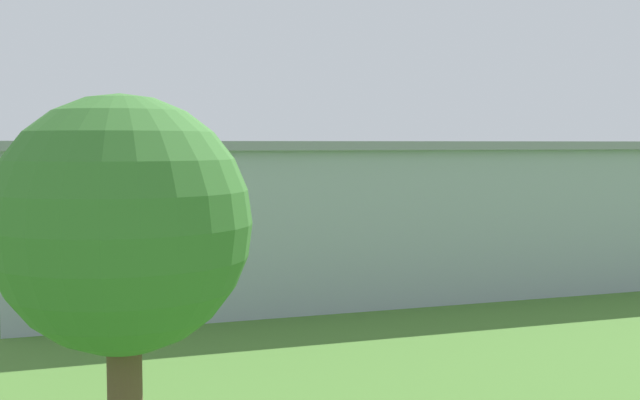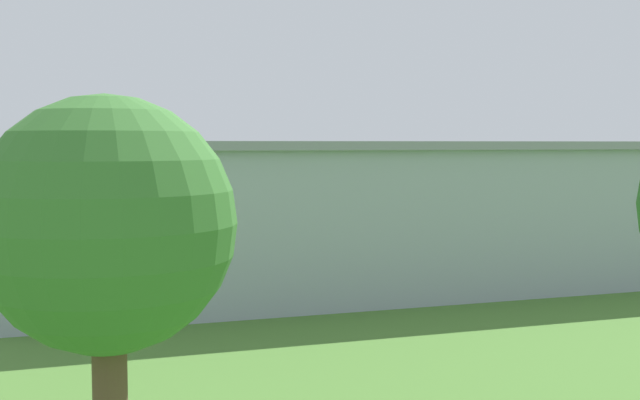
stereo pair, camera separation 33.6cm
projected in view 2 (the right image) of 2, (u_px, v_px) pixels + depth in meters
ground_plane at (268, 214)px, 75.41m from camera, size 400.00×400.00×0.00m
hangar at (427, 209)px, 39.79m from camera, size 40.54×15.94×6.73m
biplane at (300, 189)px, 69.74m from camera, size 6.85×8.43×4.08m
person_at_fence_line at (507, 220)px, 59.94m from camera, size 0.53×0.53×1.74m
person_walking_on_apron at (72, 236)px, 50.13m from camera, size 0.54×0.54×1.58m
tree_at_field_edge at (107, 227)px, 13.53m from camera, size 4.43×4.43×7.48m
windsock at (477, 152)px, 101.82m from camera, size 1.47×1.19×6.39m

